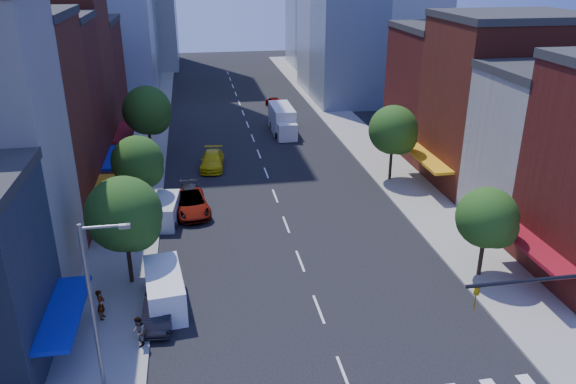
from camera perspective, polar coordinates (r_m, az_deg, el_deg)
name	(u,v)px	position (r m, az deg, el deg)	size (l,w,h in m)	color
ground	(344,375)	(30.49, 5.73, -18.06)	(220.00, 220.00, 0.00)	black
sidewalk_left	(145,148)	(65.48, -14.36, 4.35)	(5.00, 120.00, 0.15)	gray
sidewalk_right	(358,137)	(68.01, 7.16, 5.56)	(5.00, 120.00, 0.15)	gray
bldg_left_3	(29,111)	(54.53, -24.84, 7.48)	(12.00, 8.00, 15.00)	#551915
bldg_left_4	(48,80)	(62.38, -23.18, 10.38)	(12.00, 9.00, 17.00)	maroon
bldg_left_5	(69,81)	(71.87, -21.37, 10.42)	(12.00, 10.00, 13.00)	#551915
bldg_right_1	(559,152)	(48.40, 25.84, 3.72)	(12.00, 8.00, 12.00)	silver
bldg_right_2	(502,105)	(55.26, 20.92, 8.26)	(12.00, 10.00, 15.00)	maroon
bldg_right_3	(453,92)	(64.05, 16.41, 9.71)	(12.00, 10.00, 13.00)	#551915
streetlight	(95,300)	(27.82, -18.99, -10.29)	(2.25, 0.25, 9.00)	slate
tree_left_near	(126,217)	(36.60, -16.09, -2.44)	(4.80, 4.80, 7.30)	black
tree_left_mid	(140,164)	(46.90, -14.84, 2.81)	(4.20, 4.20, 6.65)	black
tree_left_far	(149,112)	(60.08, -13.97, 7.87)	(5.00, 5.00, 7.75)	black
tree_right_near	(489,220)	(38.58, 19.78, -2.71)	(4.00, 4.00, 6.20)	black
tree_right_far	(395,132)	(53.62, 10.80, 6.02)	(4.60, 4.60, 7.20)	black
parked_car_front	(161,285)	(36.88, -12.75, -9.23)	(1.67, 4.14, 1.41)	#A1A1A5
parked_car_second	(160,308)	(34.60, -12.92, -11.42)	(1.66, 4.76, 1.57)	black
parked_car_third	(191,204)	(47.73, -9.84, -1.19)	(2.73, 5.93, 1.65)	#999999
parked_car_rear	(191,195)	(49.87, -9.86, -0.33)	(1.85, 4.54, 1.32)	black
cargo_van_near	(165,291)	(35.48, -12.40, -9.77)	(2.74, 5.55, 2.28)	white
cargo_van_far	(166,211)	(46.32, -12.32, -1.95)	(2.35, 4.79, 1.96)	silver
taxi	(212,160)	(57.83, -7.69, 3.21)	(2.25, 5.52, 1.60)	yellow
traffic_car_oncoming	(288,120)	(72.77, 0.01, 7.36)	(1.42, 4.07, 1.34)	black
traffic_car_far	(274,102)	(81.50, -1.44, 9.10)	(1.84, 4.58, 1.56)	#999999
box_truck	(283,121)	(68.92, -0.56, 7.23)	(2.54, 8.05, 3.24)	silver
pedestrian_near	(101,305)	(35.24, -18.47, -10.79)	(0.69, 0.46, 1.90)	#999999
pedestrian_far	(139,332)	(32.53, -14.93, -13.54)	(0.86, 0.67, 1.78)	#999999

